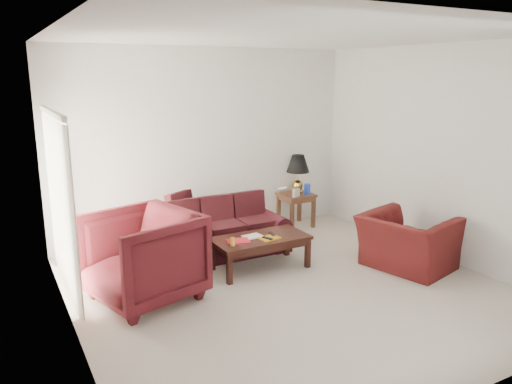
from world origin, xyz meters
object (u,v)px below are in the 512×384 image
Objects in this scene: end_table at (296,210)px; coffee_table at (260,253)px; sofa at (222,229)px; armchair_right at (407,242)px; floor_lamp at (61,206)px; armchair_left at (143,257)px.

coffee_table is at bearing -136.54° from end_table.
sofa is at bearing -158.65° from end_table.
armchair_right is (0.27, -2.34, 0.08)m from end_table.
end_table is 2.06m from coffee_table.
sofa is 2.24m from floor_lamp.
end_table is 3.84m from floor_lamp.
sofa is 1.51× the size of coffee_table.
floor_lamp is (-2.07, 0.72, 0.44)m from sofa.
sofa is 1.67× the size of armchair_left.
armchair_left is at bearing -153.13° from end_table.
armchair_right reaches higher than end_table.
armchair_right is (3.43, -0.75, -0.16)m from armchair_left.
floor_lamp is 4.74m from armchair_right.
armchair_left is (-1.43, -0.92, 0.13)m from sofa.
armchair_left is (-3.15, -1.60, 0.24)m from end_table.
armchair_left is at bearing 63.31° from armchair_right.
end_table is 0.35× the size of floor_lamp.
sofa is 1.72× the size of armchair_right.
armchair_left is at bearing -143.94° from sofa.
armchair_right reaches higher than coffee_table.
floor_lamp is 1.44× the size of armchair_left.
floor_lamp reaches higher than end_table.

